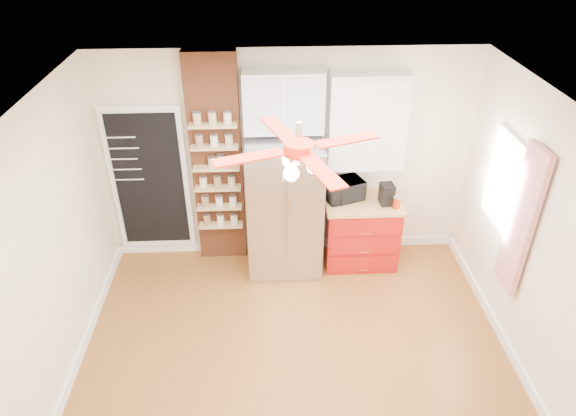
{
  "coord_description": "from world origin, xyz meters",
  "views": [
    {
      "loc": [
        -0.26,
        -3.65,
        4.17
      ],
      "look_at": [
        -0.04,
        0.9,
        1.32
      ],
      "focal_mm": 32.0,
      "sensor_mm": 36.0,
      "label": 1
    }
  ],
  "objects_px": {
    "toaster_oven": "(344,190)",
    "canister_left": "(397,203)",
    "red_cabinet": "(360,231)",
    "fridge": "(285,207)",
    "ceiling_fan": "(299,149)",
    "coffee_maker": "(387,194)",
    "pantry_jar_oats": "(212,162)"
  },
  "relations": [
    {
      "from": "toaster_oven",
      "to": "canister_left",
      "type": "relative_size",
      "value": 3.35
    },
    {
      "from": "red_cabinet",
      "to": "toaster_oven",
      "type": "height_order",
      "value": "toaster_oven"
    },
    {
      "from": "fridge",
      "to": "toaster_oven",
      "type": "bearing_deg",
      "value": 9.7
    },
    {
      "from": "fridge",
      "to": "ceiling_fan",
      "type": "relative_size",
      "value": 1.25
    },
    {
      "from": "ceiling_fan",
      "to": "coffee_maker",
      "type": "bearing_deg",
      "value": 53.82
    },
    {
      "from": "red_cabinet",
      "to": "ceiling_fan",
      "type": "distance_m",
      "value": 2.75
    },
    {
      "from": "ceiling_fan",
      "to": "pantry_jar_oats",
      "type": "relative_size",
      "value": 11.78
    },
    {
      "from": "ceiling_fan",
      "to": "toaster_oven",
      "type": "xyz_separation_m",
      "value": [
        0.68,
        1.75,
        -1.4
      ]
    },
    {
      "from": "coffee_maker",
      "to": "canister_left",
      "type": "height_order",
      "value": "coffee_maker"
    },
    {
      "from": "coffee_maker",
      "to": "pantry_jar_oats",
      "type": "relative_size",
      "value": 2.19
    },
    {
      "from": "red_cabinet",
      "to": "coffee_maker",
      "type": "height_order",
      "value": "coffee_maker"
    },
    {
      "from": "toaster_oven",
      "to": "pantry_jar_oats",
      "type": "bearing_deg",
      "value": 158.52
    },
    {
      "from": "fridge",
      "to": "coffee_maker",
      "type": "relative_size",
      "value": 6.73
    },
    {
      "from": "red_cabinet",
      "to": "canister_left",
      "type": "relative_size",
      "value": 6.84
    },
    {
      "from": "coffee_maker",
      "to": "pantry_jar_oats",
      "type": "height_order",
      "value": "pantry_jar_oats"
    },
    {
      "from": "ceiling_fan",
      "to": "toaster_oven",
      "type": "distance_m",
      "value": 2.34
    },
    {
      "from": "fridge",
      "to": "coffee_maker",
      "type": "distance_m",
      "value": 1.25
    },
    {
      "from": "fridge",
      "to": "canister_left",
      "type": "distance_m",
      "value": 1.35
    },
    {
      "from": "toaster_oven",
      "to": "canister_left",
      "type": "xyz_separation_m",
      "value": [
        0.61,
        -0.24,
        -0.06
      ]
    },
    {
      "from": "ceiling_fan",
      "to": "pantry_jar_oats",
      "type": "xyz_separation_m",
      "value": [
        -0.89,
        1.77,
        -0.99
      ]
    },
    {
      "from": "ceiling_fan",
      "to": "canister_left",
      "type": "relative_size",
      "value": 10.18
    },
    {
      "from": "coffee_maker",
      "to": "ceiling_fan",
      "type": "bearing_deg",
      "value": -132.37
    },
    {
      "from": "ceiling_fan",
      "to": "coffee_maker",
      "type": "xyz_separation_m",
      "value": [
        1.19,
        1.62,
        -1.39
      ]
    },
    {
      "from": "toaster_oven",
      "to": "canister_left",
      "type": "height_order",
      "value": "toaster_oven"
    },
    {
      "from": "fridge",
      "to": "toaster_oven",
      "type": "xyz_separation_m",
      "value": [
        0.73,
        0.12,
        0.15
      ]
    },
    {
      "from": "red_cabinet",
      "to": "canister_left",
      "type": "distance_m",
      "value": 0.66
    },
    {
      "from": "red_cabinet",
      "to": "ceiling_fan",
      "type": "xyz_separation_m",
      "value": [
        -0.92,
        -1.68,
        1.97
      ]
    },
    {
      "from": "fridge",
      "to": "red_cabinet",
      "type": "relative_size",
      "value": 1.86
    },
    {
      "from": "red_cabinet",
      "to": "toaster_oven",
      "type": "distance_m",
      "value": 0.63
    },
    {
      "from": "toaster_oven",
      "to": "fridge",
      "type": "bearing_deg",
      "value": 168.86
    },
    {
      "from": "toaster_oven",
      "to": "canister_left",
      "type": "bearing_deg",
      "value": -42.55
    },
    {
      "from": "canister_left",
      "to": "pantry_jar_oats",
      "type": "distance_m",
      "value": 2.25
    }
  ]
}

